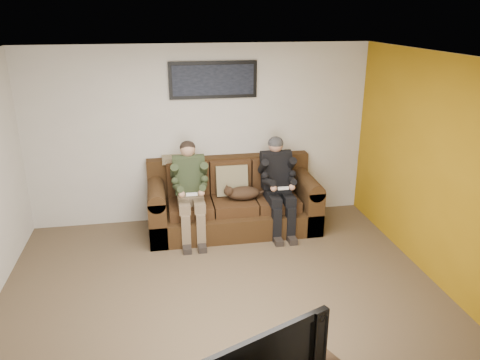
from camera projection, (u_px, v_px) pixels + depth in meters
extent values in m
plane|color=brown|center=(225.00, 298.00, 5.21)|extent=(5.00, 5.00, 0.00)
plane|color=silver|center=(221.00, 59.00, 4.33)|extent=(5.00, 5.00, 0.00)
plane|color=beige|center=(201.00, 135.00, 6.85)|extent=(5.00, 0.00, 5.00)
plane|color=beige|center=(279.00, 329.00, 2.69)|extent=(5.00, 0.00, 5.00)
plane|color=beige|center=(446.00, 175.00, 5.19)|extent=(0.00, 4.50, 4.50)
plane|color=#A47710|center=(445.00, 175.00, 5.18)|extent=(0.00, 4.50, 4.50)
cube|color=#382311|center=(233.00, 218.00, 6.84)|extent=(2.41, 1.04, 0.33)
cube|color=#382311|center=(229.00, 177.00, 7.05)|extent=(2.41, 0.22, 0.66)
cube|color=#382311|center=(158.00, 213.00, 6.60)|extent=(0.24, 1.04, 0.66)
cube|color=#382311|center=(305.00, 202.00, 6.97)|extent=(0.24, 1.04, 0.66)
cylinder|color=#382311|center=(156.00, 191.00, 6.49)|extent=(0.24, 1.04, 0.24)
cylinder|color=#382311|center=(306.00, 182.00, 6.85)|extent=(0.24, 1.04, 0.24)
cube|color=#3E2613|center=(190.00, 207.00, 6.60)|extent=(0.60, 0.66, 0.15)
cube|color=#3E2613|center=(188.00, 179.00, 6.78)|extent=(0.60, 0.15, 0.48)
cube|color=#3E2613|center=(234.00, 204.00, 6.71)|extent=(0.60, 0.66, 0.15)
cube|color=#3E2613|center=(230.00, 176.00, 6.89)|extent=(0.60, 0.15, 0.48)
cube|color=#3E2613|center=(276.00, 201.00, 6.81)|extent=(0.60, 0.66, 0.15)
cube|color=#3E2613|center=(271.00, 174.00, 6.99)|extent=(0.60, 0.15, 0.48)
cube|color=#7E7352|center=(232.00, 180.00, 6.78)|extent=(0.46, 0.22, 0.46)
cube|color=gray|center=(179.00, 159.00, 6.80)|extent=(0.49, 0.24, 0.09)
cube|color=#77624A|center=(190.00, 198.00, 6.52)|extent=(0.36, 0.30, 0.14)
cube|color=#2D3721|center=(189.00, 176.00, 6.51)|extent=(0.40, 0.30, 0.53)
cylinder|color=#2D3721|center=(188.00, 161.00, 6.46)|extent=(0.44, 0.18, 0.18)
sphere|color=#A77C5F|center=(188.00, 149.00, 6.42)|extent=(0.21, 0.21, 0.21)
cube|color=#77624A|center=(184.00, 205.00, 6.33)|extent=(0.15, 0.42, 0.13)
cube|color=#77624A|center=(199.00, 204.00, 6.36)|extent=(0.15, 0.42, 0.13)
cube|color=#77624A|center=(186.00, 231.00, 6.24)|extent=(0.12, 0.13, 0.48)
cube|color=#77624A|center=(201.00, 230.00, 6.28)|extent=(0.12, 0.13, 0.48)
cube|color=black|center=(187.00, 248.00, 6.24)|extent=(0.11, 0.26, 0.08)
cube|color=black|center=(202.00, 246.00, 6.27)|extent=(0.11, 0.26, 0.08)
cylinder|color=#2D3721|center=(174.00, 171.00, 6.38)|extent=(0.11, 0.30, 0.28)
cylinder|color=#2D3721|center=(204.00, 170.00, 6.45)|extent=(0.11, 0.30, 0.28)
cylinder|color=#2D3721|center=(178.00, 188.00, 6.24)|extent=(0.14, 0.32, 0.15)
cylinder|color=#2D3721|center=(203.00, 186.00, 6.29)|extent=(0.14, 0.32, 0.15)
sphere|color=#A77C5F|center=(182.00, 194.00, 6.15)|extent=(0.09, 0.09, 0.09)
sphere|color=#A77C5F|center=(201.00, 193.00, 6.19)|extent=(0.09, 0.09, 0.09)
cube|color=white|center=(192.00, 194.00, 6.15)|extent=(0.15, 0.04, 0.03)
ellipsoid|color=black|center=(188.00, 147.00, 6.43)|extent=(0.22, 0.22, 0.17)
cube|color=black|center=(277.00, 192.00, 6.73)|extent=(0.36, 0.30, 0.14)
cube|color=black|center=(276.00, 171.00, 6.72)|extent=(0.40, 0.30, 0.53)
cylinder|color=black|center=(276.00, 156.00, 6.67)|extent=(0.44, 0.18, 0.18)
sphere|color=#A8765E|center=(276.00, 145.00, 6.63)|extent=(0.21, 0.21, 0.21)
cube|color=black|center=(273.00, 199.00, 6.53)|extent=(0.15, 0.42, 0.13)
cube|color=black|center=(287.00, 198.00, 6.57)|extent=(0.15, 0.42, 0.13)
cube|color=black|center=(276.00, 224.00, 6.45)|extent=(0.12, 0.13, 0.48)
cube|color=black|center=(290.00, 223.00, 6.49)|extent=(0.12, 0.13, 0.48)
cube|color=black|center=(278.00, 240.00, 6.45)|extent=(0.11, 0.26, 0.08)
cube|color=black|center=(291.00, 239.00, 6.48)|extent=(0.11, 0.26, 0.08)
cylinder|color=black|center=(263.00, 166.00, 6.59)|extent=(0.11, 0.30, 0.28)
cylinder|color=black|center=(291.00, 165.00, 6.66)|extent=(0.11, 0.30, 0.28)
cylinder|color=black|center=(269.00, 182.00, 6.45)|extent=(0.14, 0.32, 0.15)
cylinder|color=black|center=(293.00, 181.00, 6.50)|extent=(0.14, 0.32, 0.15)
sphere|color=#A8765E|center=(274.00, 188.00, 6.36)|extent=(0.09, 0.09, 0.09)
sphere|color=#A8765E|center=(292.00, 187.00, 6.40)|extent=(0.09, 0.09, 0.09)
cube|color=white|center=(283.00, 188.00, 6.36)|extent=(0.15, 0.04, 0.03)
ellipsoid|color=black|center=(276.00, 143.00, 6.62)|extent=(0.22, 0.22, 0.19)
ellipsoid|color=#432C1A|center=(244.00, 193.00, 6.64)|extent=(0.47, 0.26, 0.19)
sphere|color=#432C1A|center=(229.00, 191.00, 6.56)|extent=(0.14, 0.14, 0.14)
cone|color=#432C1A|center=(228.00, 188.00, 6.50)|extent=(0.04, 0.04, 0.04)
cone|color=#432C1A|center=(227.00, 186.00, 6.56)|extent=(0.04, 0.04, 0.04)
cylinder|color=#432C1A|center=(259.00, 193.00, 6.74)|extent=(0.26, 0.13, 0.08)
cube|color=black|center=(213.00, 80.00, 6.58)|extent=(1.25, 0.04, 0.52)
cube|color=black|center=(213.00, 80.00, 6.56)|extent=(1.15, 0.01, 0.42)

